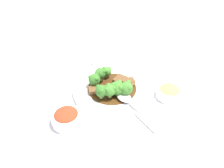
{
  "coord_description": "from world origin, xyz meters",
  "views": [
    {
      "loc": [
        -0.56,
        -0.25,
        0.54
      ],
      "look_at": [
        0.0,
        0.0,
        0.03
      ],
      "focal_mm": 35.0,
      "sensor_mm": 36.0,
      "label": 1
    }
  ],
  "objects_px": {
    "beef_strip_4": "(111,88)",
    "broccoli_floret_6": "(126,88)",
    "side_bowl_kimchi": "(66,117)",
    "broccoli_floret_4": "(100,73)",
    "broccoli_floret_1": "(110,90)",
    "broccoli_floret_0": "(94,79)",
    "main_plate": "(112,89)",
    "sauce_dish": "(98,61)",
    "broccoli_floret_2": "(107,71)",
    "side_bowl_appetizer": "(169,92)",
    "broccoli_floret_5": "(101,91)",
    "broccoli_floret_3": "(118,88)",
    "beef_strip_2": "(120,80)",
    "beef_strip_1": "(96,90)",
    "serving_spoon": "(126,99)",
    "beef_strip_0": "(128,81)",
    "beef_strip_3": "(126,87)"
  },
  "relations": [
    {
      "from": "broccoli_floret_1",
      "to": "broccoli_floret_2",
      "type": "distance_m",
      "value": 0.12
    },
    {
      "from": "main_plate",
      "to": "broccoli_floret_1",
      "type": "relative_size",
      "value": 5.59
    },
    {
      "from": "side_bowl_kimchi",
      "to": "side_bowl_appetizer",
      "type": "xyz_separation_m",
      "value": [
        0.25,
        -0.27,
        -0.0
      ]
    },
    {
      "from": "broccoli_floret_2",
      "to": "main_plate",
      "type": "bearing_deg",
      "value": -138.14
    },
    {
      "from": "beef_strip_3",
      "to": "beef_strip_0",
      "type": "bearing_deg",
      "value": 7.99
    },
    {
      "from": "beef_strip_4",
      "to": "broccoli_floret_5",
      "type": "xyz_separation_m",
      "value": [
        -0.05,
        0.01,
        0.03
      ]
    },
    {
      "from": "beef_strip_2",
      "to": "broccoli_floret_3",
      "type": "xyz_separation_m",
      "value": [
        -0.07,
        -0.02,
        0.02
      ]
    },
    {
      "from": "beef_strip_0",
      "to": "broccoli_floret_1",
      "type": "xyz_separation_m",
      "value": [
        -0.1,
        0.03,
        0.02
      ]
    },
    {
      "from": "beef_strip_1",
      "to": "broccoli_floret_2",
      "type": "height_order",
      "value": "broccoli_floret_2"
    },
    {
      "from": "broccoli_floret_1",
      "to": "broccoli_floret_3",
      "type": "relative_size",
      "value": 1.0
    },
    {
      "from": "broccoli_floret_6",
      "to": "sauce_dish",
      "type": "height_order",
      "value": "broccoli_floret_6"
    },
    {
      "from": "beef_strip_4",
      "to": "beef_strip_0",
      "type": "bearing_deg",
      "value": -36.45
    },
    {
      "from": "broccoli_floret_2",
      "to": "side_bowl_appetizer",
      "type": "xyz_separation_m",
      "value": [
        0.0,
        -0.25,
        -0.02
      ]
    },
    {
      "from": "broccoli_floret_2",
      "to": "broccoli_floret_0",
      "type": "bearing_deg",
      "value": 166.71
    },
    {
      "from": "side_bowl_kimchi",
      "to": "broccoli_floret_4",
      "type": "bearing_deg",
      "value": -2.69
    },
    {
      "from": "broccoli_floret_0",
      "to": "broccoli_floret_2",
      "type": "distance_m",
      "value": 0.07
    },
    {
      "from": "beef_strip_3",
      "to": "broccoli_floret_2",
      "type": "bearing_deg",
      "value": 69.48
    },
    {
      "from": "beef_strip_2",
      "to": "beef_strip_3",
      "type": "relative_size",
      "value": 0.7
    },
    {
      "from": "beef_strip_0",
      "to": "beef_strip_3",
      "type": "height_order",
      "value": "beef_strip_0"
    },
    {
      "from": "broccoli_floret_6",
      "to": "beef_strip_1",
      "type": "bearing_deg",
      "value": 103.93
    },
    {
      "from": "beef_strip_1",
      "to": "broccoli_floret_1",
      "type": "xyz_separation_m",
      "value": [
        -0.01,
        -0.06,
        0.02
      ]
    },
    {
      "from": "broccoli_floret_1",
      "to": "side_bowl_kimchi",
      "type": "xyz_separation_m",
      "value": [
        -0.15,
        0.08,
        -0.03
      ]
    },
    {
      "from": "main_plate",
      "to": "broccoli_floret_3",
      "type": "distance_m",
      "value": 0.06
    },
    {
      "from": "broccoli_floret_6",
      "to": "serving_spoon",
      "type": "distance_m",
      "value": 0.04
    },
    {
      "from": "broccoli_floret_4",
      "to": "side_bowl_appetizer",
      "type": "distance_m",
      "value": 0.26
    },
    {
      "from": "broccoli_floret_1",
      "to": "broccoli_floret_0",
      "type": "bearing_deg",
      "value": 65.91
    },
    {
      "from": "beef_strip_4",
      "to": "broccoli_floret_6",
      "type": "height_order",
      "value": "broccoli_floret_6"
    },
    {
      "from": "beef_strip_0",
      "to": "beef_strip_4",
      "type": "xyz_separation_m",
      "value": [
        -0.06,
        0.04,
        -0.0
      ]
    },
    {
      "from": "beef_strip_4",
      "to": "broccoli_floret_2",
      "type": "distance_m",
      "value": 0.08
    },
    {
      "from": "main_plate",
      "to": "sauce_dish",
      "type": "distance_m",
      "value": 0.2
    },
    {
      "from": "beef_strip_4",
      "to": "broccoli_floret_6",
      "type": "distance_m",
      "value": 0.07
    },
    {
      "from": "broccoli_floret_5",
      "to": "side_bowl_appetizer",
      "type": "relative_size",
      "value": 0.57
    },
    {
      "from": "broccoli_floret_0",
      "to": "broccoli_floret_6",
      "type": "xyz_separation_m",
      "value": [
        -0.0,
        -0.12,
        0.0
      ]
    },
    {
      "from": "broccoli_floret_4",
      "to": "side_bowl_kimchi",
      "type": "distance_m",
      "value": 0.22
    },
    {
      "from": "broccoli_floret_5",
      "to": "beef_strip_4",
      "type": "bearing_deg",
      "value": -12.87
    },
    {
      "from": "beef_strip_1",
      "to": "serving_spoon",
      "type": "bearing_deg",
      "value": -90.91
    },
    {
      "from": "broccoli_floret_2",
      "to": "broccoli_floret_6",
      "type": "relative_size",
      "value": 0.8
    },
    {
      "from": "broccoli_floret_1",
      "to": "serving_spoon",
      "type": "distance_m",
      "value": 0.07
    },
    {
      "from": "main_plate",
      "to": "broccoli_floret_3",
      "type": "xyz_separation_m",
      "value": [
        -0.03,
        -0.03,
        0.04
      ]
    },
    {
      "from": "broccoli_floret_1",
      "to": "broccoli_floret_5",
      "type": "relative_size",
      "value": 0.99
    },
    {
      "from": "beef_strip_0",
      "to": "broccoli_floret_0",
      "type": "xyz_separation_m",
      "value": [
        -0.06,
        0.11,
        0.02
      ]
    },
    {
      "from": "sauce_dish",
      "to": "main_plate",
      "type": "bearing_deg",
      "value": -137.91
    },
    {
      "from": "serving_spoon",
      "to": "side_bowl_kimchi",
      "type": "height_order",
      "value": "side_bowl_kimchi"
    },
    {
      "from": "broccoli_floret_3",
      "to": "beef_strip_0",
      "type": "bearing_deg",
      "value": -10.54
    },
    {
      "from": "beef_strip_1",
      "to": "side_bowl_appetizer",
      "type": "distance_m",
      "value": 0.26
    },
    {
      "from": "beef_strip_2",
      "to": "broccoli_floret_6",
      "type": "relative_size",
      "value": 1.0
    },
    {
      "from": "broccoli_floret_3",
      "to": "broccoli_floret_1",
      "type": "bearing_deg",
      "value": 144.17
    },
    {
      "from": "beef_strip_0",
      "to": "broccoli_floret_3",
      "type": "distance_m",
      "value": 0.08
    },
    {
      "from": "main_plate",
      "to": "sauce_dish",
      "type": "xyz_separation_m",
      "value": [
        0.15,
        0.13,
        -0.0
      ]
    },
    {
      "from": "broccoli_floret_5",
      "to": "broccoli_floret_6",
      "type": "bearing_deg",
      "value": -55.92
    }
  ]
}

